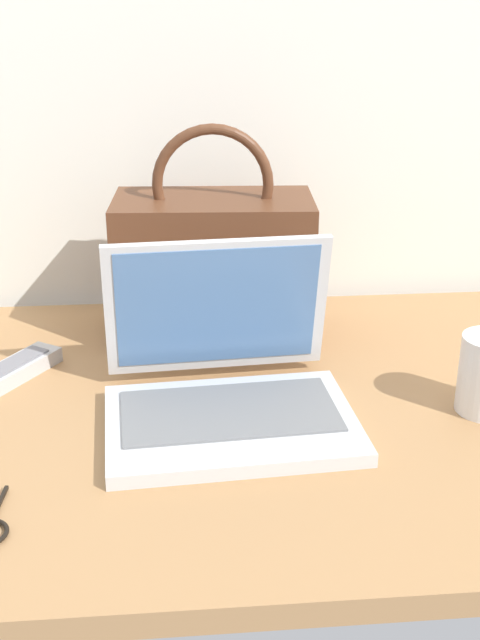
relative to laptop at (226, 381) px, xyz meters
name	(u,v)px	position (x,y,z in m)	size (l,w,h in m)	color
desk	(253,412)	(0.04, 0.03, -0.06)	(1.60, 0.76, 0.03)	#A87A4C
laptop	(226,381)	(0.00, 0.00, 0.00)	(0.32, 0.28, 0.21)	silver
remote_control_near	(12,371)	(-0.29, 0.12, -0.03)	(0.13, 0.16, 0.02)	#B7B7B7
handbag	(214,264)	(0.00, 0.26, 0.07)	(0.31, 0.18, 0.33)	#59331E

